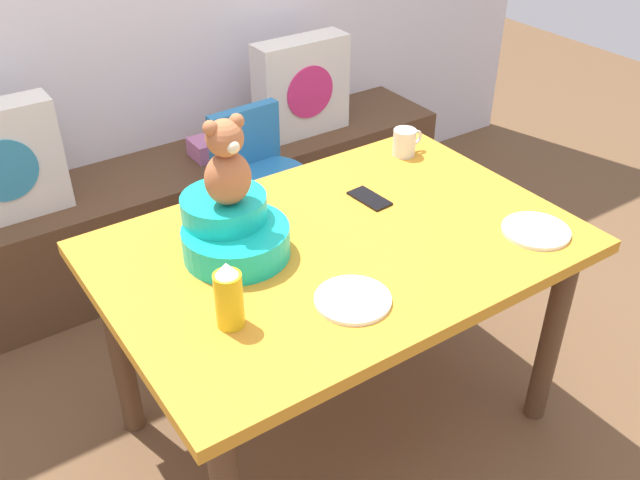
% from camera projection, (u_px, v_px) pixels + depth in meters
% --- Properties ---
extents(ground_plane, '(8.00, 8.00, 0.00)m').
position_uv_depth(ground_plane, '(336.00, 418.00, 2.46)').
color(ground_plane, brown).
extents(window_bench, '(2.60, 0.44, 0.46)m').
position_uv_depth(window_bench, '(181.00, 212.00, 3.16)').
color(window_bench, brown).
rests_on(window_bench, ground_plane).
extents(pillow_floral_right, '(0.44, 0.15, 0.44)m').
position_uv_depth(pillow_floral_right, '(301.00, 87.00, 3.19)').
color(pillow_floral_right, white).
rests_on(pillow_floral_right, window_bench).
extents(book_stack, '(0.20, 0.14, 0.08)m').
position_uv_depth(book_stack, '(214.00, 146.00, 3.10)').
color(book_stack, '#C36FA5').
rests_on(book_stack, window_bench).
extents(dining_table, '(1.36, 0.91, 0.74)m').
position_uv_depth(dining_table, '(339.00, 269.00, 2.10)').
color(dining_table, orange).
rests_on(dining_table, ground_plane).
extents(highchair, '(0.34, 0.46, 0.79)m').
position_uv_depth(highchair, '(264.00, 182.00, 2.79)').
color(highchair, '#2672B2').
rests_on(highchair, ground_plane).
extents(infant_seat_teal, '(0.30, 0.33, 0.16)m').
position_uv_depth(infant_seat_teal, '(232.00, 230.00, 1.97)').
color(infant_seat_teal, '#13BCAD').
rests_on(infant_seat_teal, dining_table).
extents(teddy_bear, '(0.13, 0.12, 0.25)m').
position_uv_depth(teddy_bear, '(227.00, 164.00, 1.85)').
color(teddy_bear, '#AF643C').
rests_on(teddy_bear, infant_seat_teal).
extents(ketchup_bottle, '(0.07, 0.07, 0.18)m').
position_uv_depth(ketchup_bottle, '(229.00, 296.00, 1.70)').
color(ketchup_bottle, gold).
rests_on(ketchup_bottle, dining_table).
extents(coffee_mug, '(0.12, 0.08, 0.09)m').
position_uv_depth(coffee_mug, '(405.00, 142.00, 2.48)').
color(coffee_mug, silver).
rests_on(coffee_mug, dining_table).
extents(dinner_plate_near, '(0.20, 0.20, 0.01)m').
position_uv_depth(dinner_plate_near, '(353.00, 300.00, 1.81)').
color(dinner_plate_near, white).
rests_on(dinner_plate_near, dining_table).
extents(dinner_plate_far, '(0.20, 0.20, 0.01)m').
position_uv_depth(dinner_plate_far, '(536.00, 231.00, 2.08)').
color(dinner_plate_far, white).
rests_on(dinner_plate_far, dining_table).
extents(cell_phone, '(0.08, 0.15, 0.01)m').
position_uv_depth(cell_phone, '(369.00, 198.00, 2.24)').
color(cell_phone, black).
rests_on(cell_phone, dining_table).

